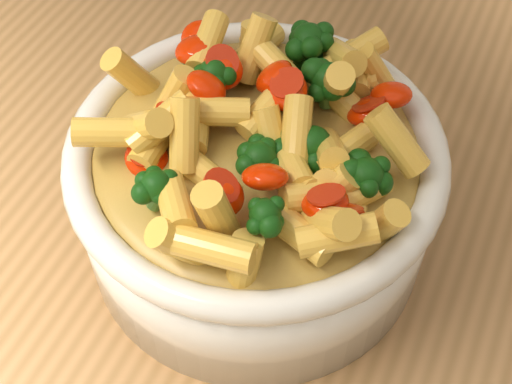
% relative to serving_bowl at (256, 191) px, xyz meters
% --- Properties ---
extents(serving_bowl, '(0.22, 0.22, 0.10)m').
position_rel_serving_bowl_xyz_m(serving_bowl, '(0.00, 0.00, 0.00)').
color(serving_bowl, white).
rests_on(serving_bowl, table).
extents(pasta_salad, '(0.18, 0.18, 0.04)m').
position_rel_serving_bowl_xyz_m(pasta_salad, '(0.00, 0.00, 0.06)').
color(pasta_salad, '#FFBF50').
rests_on(pasta_salad, serving_bowl).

